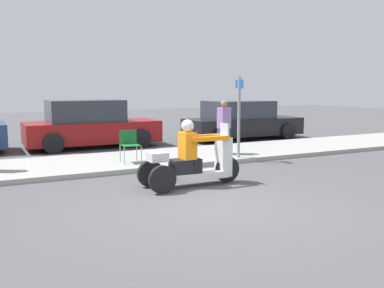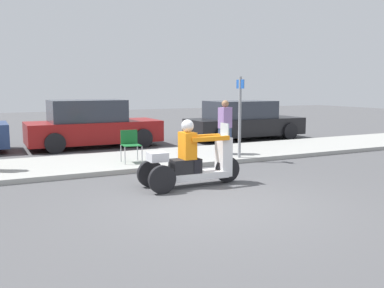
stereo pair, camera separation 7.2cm
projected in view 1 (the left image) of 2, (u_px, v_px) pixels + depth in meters
name	position (u px, v px, depth m)	size (l,w,h in m)	color
ground_plane	(215.00, 205.00, 7.50)	(60.00, 60.00, 0.00)	#4C4C4F
sidewalk_strip	(131.00, 161.00, 11.57)	(28.00, 2.80, 0.12)	#9E9E99
motorcycle_trike	(192.00, 162.00, 8.84)	(2.21, 0.74, 1.39)	black
spectator_far_back	(224.00, 128.00, 12.25)	(0.42, 0.32, 1.55)	#38476B
folding_chair_set_back	(129.00, 143.00, 10.97)	(0.49, 0.49, 0.82)	#A5A8AD
parked_car_lot_far	(90.00, 125.00, 14.47)	(4.41, 2.00, 1.61)	maroon
parked_car_lot_left	(242.00, 121.00, 16.69)	(4.62, 1.94, 1.50)	black
street_sign	(239.00, 114.00, 11.59)	(0.08, 0.36, 2.20)	gray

